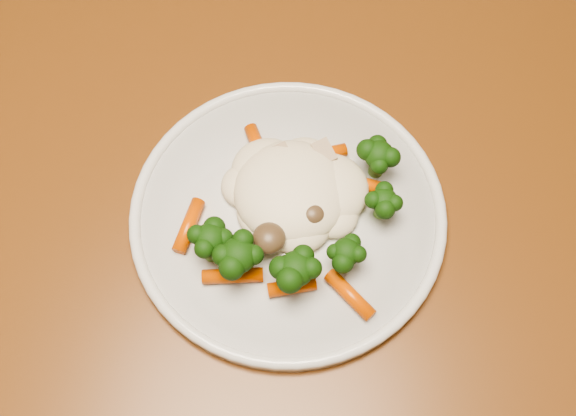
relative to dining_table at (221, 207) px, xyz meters
The scene contains 3 objects.
dining_table is the anchor object (origin of this frame).
plate 0.15m from the dining_table, 31.18° to the right, with size 0.27×0.27×0.01m, color silver.
meal 0.17m from the dining_table, 31.73° to the right, with size 0.18×0.16×0.04m.
Camera 1 is at (-0.15, -0.04, 1.31)m, focal length 45.00 mm.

